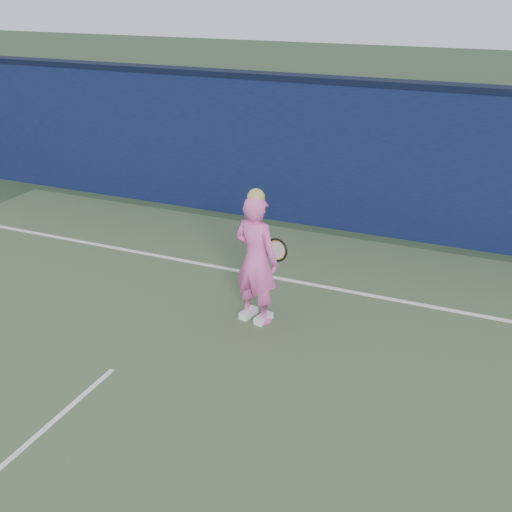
% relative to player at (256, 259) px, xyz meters
% --- Properties ---
extents(ground, '(80.00, 80.00, 0.00)m').
position_rel_player_xyz_m(ground, '(-1.02, -2.74, -0.86)').
color(ground, '#2A4329').
rests_on(ground, ground).
extents(backstop_wall, '(24.00, 0.40, 2.50)m').
position_rel_player_xyz_m(backstop_wall, '(-1.02, 3.76, 0.39)').
color(backstop_wall, '#0C1135').
rests_on(backstop_wall, ground).
extents(wall_cap, '(24.00, 0.42, 0.10)m').
position_rel_player_xyz_m(wall_cap, '(-1.02, 3.76, 1.69)').
color(wall_cap, black).
rests_on(wall_cap, backstop_wall).
extents(player, '(0.69, 0.53, 1.79)m').
position_rel_player_xyz_m(player, '(0.00, 0.00, 0.00)').
color(player, '#F961B9').
rests_on(player, ground).
extents(racket, '(0.57, 0.24, 0.32)m').
position_rel_player_xyz_m(racket, '(0.09, 0.40, -0.01)').
color(racket, black).
rests_on(racket, ground).
extents(court_lines, '(11.00, 12.04, 0.01)m').
position_rel_player_xyz_m(court_lines, '(-1.02, -3.07, -0.85)').
color(court_lines, white).
rests_on(court_lines, court_surface).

